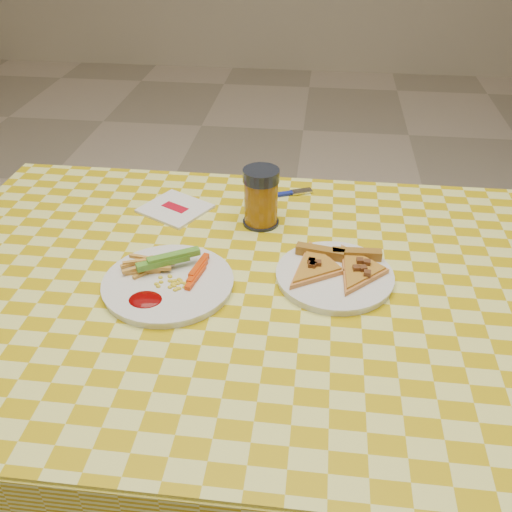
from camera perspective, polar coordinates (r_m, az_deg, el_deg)
The scene contains 8 objects.
table at distance 1.10m, azimuth -0.82°, elevation -5.71°, with size 1.28×0.88×0.76m.
plate_left at distance 1.05m, azimuth -8.77°, elevation -2.81°, with size 0.23×0.23×0.01m, color white.
plate_right at distance 1.06m, azimuth 7.85°, elevation -2.08°, with size 0.21×0.21×0.01m, color white.
fries_veggies at distance 1.05m, azimuth -9.09°, elevation -1.56°, with size 0.18×0.16×0.04m.
pizza_slices at distance 1.07m, azimuth 8.07°, elevation -1.03°, with size 0.21×0.20×0.02m.
drink_glass at distance 1.20m, azimuth 0.50°, elevation 5.85°, with size 0.08×0.08×0.13m.
napkin at distance 1.29m, azimuth -8.09°, elevation 4.72°, with size 0.17×0.17×0.01m.
fork at distance 1.33m, azimuth 2.45°, elevation 6.19°, with size 0.15×0.08×0.01m.
Camera 1 is at (0.12, -0.83, 1.38)m, focal length 40.00 mm.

